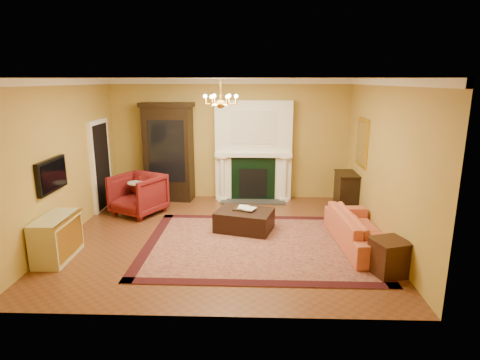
{
  "coord_description": "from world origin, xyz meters",
  "views": [
    {
      "loc": [
        0.59,
        -7.34,
        2.98
      ],
      "look_at": [
        0.34,
        0.3,
        1.06
      ],
      "focal_mm": 30.0,
      "sensor_mm": 36.0,
      "label": 1
    }
  ],
  "objects_px": {
    "wingback_armchair": "(138,193)",
    "leather_ottoman": "(244,220)",
    "commode": "(57,238)",
    "coral_sofa": "(361,224)",
    "end_table": "(389,258)",
    "console_table": "(346,192)",
    "pedestal_table": "(137,195)",
    "china_cabinet": "(169,154)"
  },
  "relations": [
    {
      "from": "commode",
      "to": "console_table",
      "type": "xyz_separation_m",
      "value": [
        5.51,
        2.86,
        0.05
      ]
    },
    {
      "from": "commode",
      "to": "wingback_armchair",
      "type": "bearing_deg",
      "value": 72.26
    },
    {
      "from": "end_table",
      "to": "leather_ottoman",
      "type": "xyz_separation_m",
      "value": [
        -2.29,
        1.83,
        -0.06
      ]
    },
    {
      "from": "wingback_armchair",
      "to": "leather_ottoman",
      "type": "bearing_deg",
      "value": 7.05
    },
    {
      "from": "pedestal_table",
      "to": "console_table",
      "type": "distance_m",
      "value": 4.85
    },
    {
      "from": "end_table",
      "to": "china_cabinet",
      "type": "bearing_deg",
      "value": 136.7
    },
    {
      "from": "wingback_armchair",
      "to": "pedestal_table",
      "type": "relative_size",
      "value": 1.41
    },
    {
      "from": "china_cabinet",
      "to": "leather_ottoman",
      "type": "xyz_separation_m",
      "value": [
        1.95,
        -2.16,
        -0.95
      ]
    },
    {
      "from": "end_table",
      "to": "commode",
      "type": "bearing_deg",
      "value": 175.68
    },
    {
      "from": "china_cabinet",
      "to": "leather_ottoman",
      "type": "height_order",
      "value": "china_cabinet"
    },
    {
      "from": "china_cabinet",
      "to": "coral_sofa",
      "type": "relative_size",
      "value": 1.1
    },
    {
      "from": "coral_sofa",
      "to": "leather_ottoman",
      "type": "relative_size",
      "value": 1.97
    },
    {
      "from": "end_table",
      "to": "leather_ottoman",
      "type": "distance_m",
      "value": 2.94
    },
    {
      "from": "pedestal_table",
      "to": "coral_sofa",
      "type": "xyz_separation_m",
      "value": [
        4.64,
        -1.78,
        0.0
      ]
    },
    {
      "from": "console_table",
      "to": "china_cabinet",
      "type": "bearing_deg",
      "value": 171.26
    },
    {
      "from": "commode",
      "to": "china_cabinet",
      "type": "bearing_deg",
      "value": 70.6
    },
    {
      "from": "china_cabinet",
      "to": "coral_sofa",
      "type": "distance_m",
      "value": 5.06
    },
    {
      "from": "leather_ottoman",
      "to": "pedestal_table",
      "type": "bearing_deg",
      "value": 172.46
    },
    {
      "from": "china_cabinet",
      "to": "coral_sofa",
      "type": "height_order",
      "value": "china_cabinet"
    },
    {
      "from": "commode",
      "to": "end_table",
      "type": "relative_size",
      "value": 1.82
    },
    {
      "from": "pedestal_table",
      "to": "leather_ottoman",
      "type": "height_order",
      "value": "pedestal_table"
    },
    {
      "from": "wingback_armchair",
      "to": "commode",
      "type": "xyz_separation_m",
      "value": [
        -0.73,
        -2.38,
        -0.13
      ]
    },
    {
      "from": "end_table",
      "to": "pedestal_table",
      "type": "bearing_deg",
      "value": 148.66
    },
    {
      "from": "wingback_armchair",
      "to": "commode",
      "type": "distance_m",
      "value": 2.49
    },
    {
      "from": "coral_sofa",
      "to": "end_table",
      "type": "distance_m",
      "value": 1.15
    },
    {
      "from": "china_cabinet",
      "to": "end_table",
      "type": "bearing_deg",
      "value": -37.63
    },
    {
      "from": "console_table",
      "to": "wingback_armchair",
      "type": "bearing_deg",
      "value": -173.46
    },
    {
      "from": "pedestal_table",
      "to": "end_table",
      "type": "bearing_deg",
      "value": -31.34
    },
    {
      "from": "commode",
      "to": "end_table",
      "type": "distance_m",
      "value": 5.47
    },
    {
      "from": "pedestal_table",
      "to": "wingback_armchair",
      "type": "bearing_deg",
      "value": -64.69
    },
    {
      "from": "commode",
      "to": "coral_sofa",
      "type": "distance_m",
      "value": 5.36
    },
    {
      "from": "console_table",
      "to": "leather_ottoman",
      "type": "height_order",
      "value": "console_table"
    },
    {
      "from": "pedestal_table",
      "to": "commode",
      "type": "distance_m",
      "value": 2.59
    },
    {
      "from": "coral_sofa",
      "to": "console_table",
      "type": "height_order",
      "value": "console_table"
    },
    {
      "from": "console_table",
      "to": "leather_ottoman",
      "type": "distance_m",
      "value": 2.77
    },
    {
      "from": "china_cabinet",
      "to": "commode",
      "type": "height_order",
      "value": "china_cabinet"
    },
    {
      "from": "commode",
      "to": "coral_sofa",
      "type": "xyz_separation_m",
      "value": [
        5.31,
        0.72,
        0.04
      ]
    },
    {
      "from": "china_cabinet",
      "to": "commode",
      "type": "bearing_deg",
      "value": -102.99
    },
    {
      "from": "china_cabinet",
      "to": "end_table",
      "type": "relative_size",
      "value": 4.24
    },
    {
      "from": "commode",
      "to": "leather_ottoman",
      "type": "bearing_deg",
      "value": 23.47
    },
    {
      "from": "wingback_armchair",
      "to": "leather_ottoman",
      "type": "distance_m",
      "value": 2.63
    },
    {
      "from": "wingback_armchair",
      "to": "pedestal_table",
      "type": "xyz_separation_m",
      "value": [
        -0.06,
        0.12,
        -0.09
      ]
    }
  ]
}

